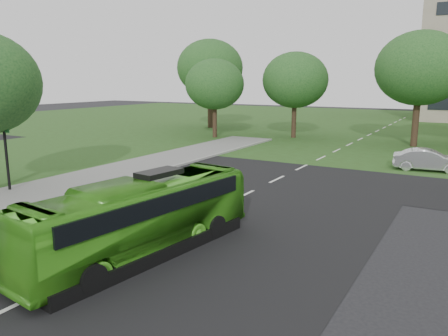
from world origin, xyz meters
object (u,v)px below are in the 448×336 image
sedan (428,160)px  traffic_light (6,136)px  tree_park_a (215,84)px  tree_park_c (420,68)px  tree_park_f (210,68)px  bus (141,217)px  tree_park_b (295,80)px

sedan → traffic_light: 24.07m
tree_park_a → tree_park_c: size_ratio=0.79×
tree_park_c → tree_park_f: (-22.97, 4.05, 0.46)m
tree_park_a → bus: 29.86m
tree_park_b → tree_park_f: bearing=162.7°
tree_park_f → tree_park_a: bearing=-55.2°
tree_park_a → sedan: (19.94, -7.25, -4.48)m
bus → tree_park_b: bearing=109.5°
tree_park_f → sedan: bearing=-30.3°
traffic_light → tree_park_b: bearing=60.4°
bus → traffic_light: 11.32m
tree_park_c → tree_park_b: bearing=178.3°
tree_park_a → tree_park_b: tree_park_b is taller
tree_park_b → tree_park_c: size_ratio=0.86×
tree_park_b → tree_park_c: bearing=-1.7°
tree_park_b → traffic_light: size_ratio=1.70×
tree_park_c → traffic_light: bearing=-119.6°
tree_park_c → bus: size_ratio=1.09×
bus → tree_park_f: bearing=125.9°
tree_park_a → traffic_light: tree_park_a is taller
tree_park_a → tree_park_b: bearing=28.3°
sedan → tree_park_b: bearing=42.5°
tree_park_b → sedan: (13.12, -10.93, -4.88)m
tree_park_c → sedan: (2.12, -10.61, -5.82)m
tree_park_f → bus: 38.97m
tree_park_c → tree_park_f: tree_park_f is taller
tree_park_c → traffic_light: tree_park_c is taller
traffic_light → sedan: bearing=22.6°
sedan → tree_park_a: bearing=62.3°
sedan → bus: bearing=153.2°
tree_park_f → tree_park_c: bearing=-10.0°
tree_park_f → traffic_light: tree_park_f is taller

